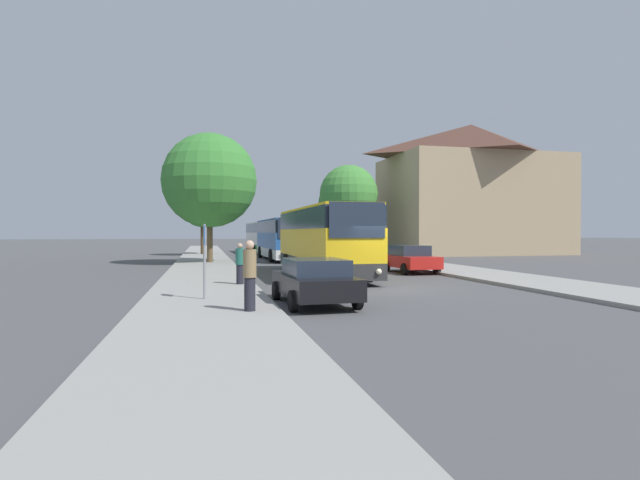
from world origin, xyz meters
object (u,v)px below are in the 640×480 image
at_px(bus_stop_sign, 204,252).
at_px(pedestrian_waiting_near, 250,275).
at_px(tree_right_mid, 344,205).
at_px(pedestrian_waiting_far, 240,264).
at_px(tree_left_near, 203,206).
at_px(parked_car_left_curb, 314,280).
at_px(parked_car_right_far, 322,248).
at_px(bus_rear, 263,237).
at_px(tree_right_near, 349,194).
at_px(bus_middle, 281,238).
at_px(tree_left_far, 210,181).
at_px(parked_car_right_near, 411,259).
at_px(bus_front, 323,240).

distance_m(bus_stop_sign, pedestrian_waiting_near, 2.99).
bearing_deg(pedestrian_waiting_near, tree_right_mid, -101.81).
relative_size(pedestrian_waiting_far, tree_left_near, 0.25).
relative_size(parked_car_left_curb, tree_right_mid, 0.57).
relative_size(parked_car_right_far, bus_stop_sign, 1.71).
relative_size(bus_rear, tree_right_mid, 1.39).
relative_size(parked_car_right_far, tree_right_near, 0.47).
bearing_deg(pedestrian_waiting_near, bus_middle, -92.66).
relative_size(bus_middle, bus_rear, 1.09).
relative_size(bus_middle, pedestrian_waiting_near, 6.13).
height_order(parked_car_right_far, tree_left_far, tree_left_far).
xyz_separation_m(tree_left_near, tree_right_mid, (14.30, 0.83, 0.37)).
height_order(parked_car_left_curb, tree_right_mid, tree_right_mid).
height_order(bus_stop_sign, pedestrian_waiting_far, bus_stop_sign).
xyz_separation_m(parked_car_right_near, pedestrian_waiting_far, (-9.76, -5.35, 0.20)).
relative_size(parked_car_right_far, tree_left_far, 0.45).
bearing_deg(parked_car_right_far, bus_middle, 52.36).
xyz_separation_m(bus_middle, tree_right_near, (7.44, 5.64, 4.13)).
relative_size(tree_right_near, tree_right_mid, 1.12).
bearing_deg(bus_rear, parked_car_right_far, -59.44).
bearing_deg(parked_car_left_curb, tree_right_mid, 70.63).
bearing_deg(tree_left_near, tree_left_far, -87.88).
relative_size(pedestrian_waiting_far, tree_right_near, 0.19).
bearing_deg(tree_left_far, tree_right_mid, 46.03).
bearing_deg(pedestrian_waiting_near, tree_left_far, -80.26).
xyz_separation_m(parked_car_left_curb, parked_car_right_near, (7.83, 10.59, 0.03)).
relative_size(parked_car_right_near, tree_left_near, 0.60).
relative_size(bus_rear, bus_stop_sign, 4.48).
relative_size(parked_car_left_curb, pedestrian_waiting_near, 2.31).
height_order(parked_car_right_far, bus_stop_sign, bus_stop_sign).
height_order(bus_front, bus_rear, bus_front).
xyz_separation_m(bus_rear, parked_car_left_curb, (-2.88, -38.43, -1.00)).
relative_size(parked_car_right_far, tree_right_mid, 0.53).
xyz_separation_m(parked_car_right_near, tree_right_mid, (3.04, 24.25, 4.34)).
bearing_deg(bus_stop_sign, bus_front, 56.23).
bearing_deg(tree_left_near, tree_right_mid, 3.33).
relative_size(tree_left_near, tree_right_near, 0.78).
relative_size(bus_stop_sign, tree_left_near, 0.35).
height_order(bus_middle, parked_car_right_far, bus_middle).
distance_m(parked_car_right_far, pedestrian_waiting_near, 34.05).
xyz_separation_m(parked_car_right_near, tree_left_far, (-10.76, 9.95, 5.07)).
bearing_deg(pedestrian_waiting_far, tree_right_mid, -17.28).
xyz_separation_m(bus_rear, pedestrian_waiting_near, (-5.05, -40.20, -0.63)).
distance_m(bus_rear, parked_car_left_curb, 38.55).
bearing_deg(tree_right_mid, pedestrian_waiting_far, -113.38).
xyz_separation_m(tree_left_near, tree_right_near, (13.69, -3.13, 1.13)).
bearing_deg(tree_right_mid, bus_rear, 155.79).
height_order(parked_car_left_curb, tree_left_near, tree_left_near).
distance_m(bus_rear, tree_left_far, 19.25).
xyz_separation_m(parked_car_right_far, pedestrian_waiting_near, (-9.76, -32.62, 0.34)).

